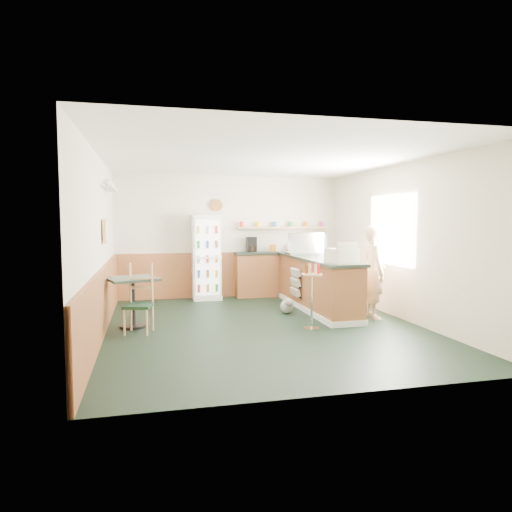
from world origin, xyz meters
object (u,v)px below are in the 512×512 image
object	(u,v)px
drinks_fridge	(206,257)
cafe_chair	(138,296)
cash_register	(342,256)
display_case	(306,244)
condiment_stand	(312,287)
cafe_table	(132,292)
shopkeeper	(374,272)

from	to	relation	value
drinks_fridge	cafe_chair	xyz separation A→B (m)	(-1.39, -2.67, -0.36)
drinks_fridge	cash_register	size ratio (longest dim) A/B	4.20
display_case	condiment_stand	world-z (taller)	display_case
cafe_table	drinks_fridge	bearing A→B (deg)	57.60
display_case	cafe_chair	xyz separation A→B (m)	(-3.30, -1.66, -0.68)
drinks_fridge	condiment_stand	world-z (taller)	drinks_fridge
condiment_stand	cafe_table	bearing A→B (deg)	164.75
shopkeeper	cafe_table	world-z (taller)	shopkeeper
shopkeeper	display_case	bearing A→B (deg)	31.01
shopkeeper	condiment_stand	world-z (taller)	shopkeeper
shopkeeper	drinks_fridge	bearing A→B (deg)	52.37
drinks_fridge	condiment_stand	xyz separation A→B (m)	(1.28, -3.09, -0.24)
cash_register	cafe_table	distance (m)	3.48
shopkeeper	cafe_table	distance (m)	4.11
shopkeeper	cafe_table	bearing A→B (deg)	93.62
condiment_stand	cash_register	bearing A→B (deg)	25.58
drinks_fridge	cash_register	world-z (taller)	drinks_fridge
condiment_stand	cafe_chair	bearing A→B (deg)	170.93
cash_register	cafe_chair	distance (m)	3.35
shopkeeper	cafe_chair	distance (m)	4.01
cafe_table	display_case	bearing A→B (deg)	21.35
display_case	cafe_chair	bearing A→B (deg)	-153.34
shopkeeper	condiment_stand	size ratio (longest dim) A/B	1.58
drinks_fridge	cafe_chair	distance (m)	3.03
drinks_fridge	cafe_chair	bearing A→B (deg)	-117.45
drinks_fridge	cafe_table	bearing A→B (deg)	-122.40
condiment_stand	cafe_chair	distance (m)	2.70
condiment_stand	cafe_table	distance (m)	2.87
cash_register	cafe_table	bearing A→B (deg)	161.30
drinks_fridge	condiment_stand	bearing A→B (deg)	-67.53
display_case	cash_register	world-z (taller)	display_case
display_case	shopkeeper	distance (m)	1.78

